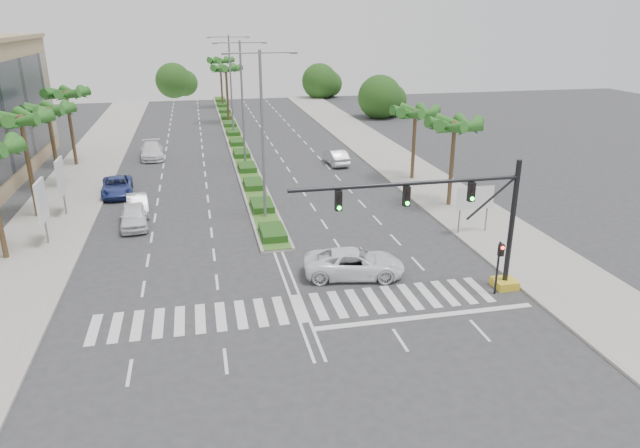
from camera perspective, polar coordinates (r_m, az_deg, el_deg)
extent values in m
plane|color=#333335|center=(29.54, -2.05, -8.43)|extent=(160.00, 160.00, 0.00)
cube|color=gray|center=(51.59, 10.68, 3.95)|extent=(6.00, 120.00, 0.15)
cube|color=gray|center=(48.86, -24.38, 1.56)|extent=(6.00, 120.00, 0.15)
cube|color=gray|center=(72.09, -8.58, 8.65)|extent=(2.20, 75.00, 0.20)
cube|color=#316121|center=(72.06, -8.59, 8.74)|extent=(1.80, 75.00, 0.04)
cube|color=gold|center=(33.20, 17.96, -5.67)|extent=(1.20, 1.20, 0.45)
cylinder|color=black|center=(31.90, 18.62, -0.02)|extent=(0.28, 0.28, 7.00)
cylinder|color=black|center=(28.54, 8.74, 4.00)|extent=(12.00, 0.20, 0.20)
cylinder|color=black|center=(30.76, 16.68, 2.41)|extent=(2.53, 0.12, 2.15)
cube|color=black|center=(30.12, 14.92, 3.11)|extent=(0.32, 0.24, 1.00)
cylinder|color=#19E533|center=(30.10, 14.99, 2.45)|extent=(0.20, 0.06, 0.20)
cube|color=black|center=(28.73, 8.67, 2.75)|extent=(0.32, 0.24, 1.00)
cylinder|color=#19E533|center=(28.70, 8.74, 2.06)|extent=(0.20, 0.06, 0.20)
cube|color=black|center=(27.70, 1.88, 2.33)|extent=(0.32, 0.24, 1.00)
cylinder|color=#19E533|center=(27.67, 1.94, 1.61)|extent=(0.20, 0.06, 0.20)
cylinder|color=black|center=(31.78, 17.32, -4.23)|extent=(0.12, 0.12, 3.00)
cube|color=black|center=(31.24, 17.66, -2.50)|extent=(0.28, 0.22, 0.65)
cylinder|color=red|center=(31.07, 17.81, -2.28)|extent=(0.18, 0.05, 0.18)
cylinder|color=slate|center=(39.71, 13.78, 0.83)|extent=(0.10, 0.10, 2.80)
cylinder|color=slate|center=(40.61, 16.33, 1.02)|extent=(0.10, 0.10, 2.80)
cube|color=#0C6638|center=(39.79, 15.22, 2.56)|extent=(2.60, 0.08, 1.50)
cube|color=white|center=(39.75, 15.26, 2.54)|extent=(2.70, 0.02, 1.60)
cylinder|color=slate|center=(40.90, -25.76, -0.08)|extent=(0.12, 0.12, 2.80)
cube|color=white|center=(40.43, -26.10, 2.05)|extent=(0.18, 2.10, 2.70)
cube|color=#D8594C|center=(40.43, -26.10, 2.05)|extent=(0.12, 2.00, 2.60)
cylinder|color=slate|center=(46.47, -24.23, 2.41)|extent=(0.12, 0.12, 2.80)
cube|color=white|center=(46.06, -24.51, 4.31)|extent=(0.18, 2.10, 2.70)
cube|color=#D8594C|center=(46.06, -24.51, 4.31)|extent=(0.12, 2.00, 2.60)
cone|color=#2C5C1D|center=(37.91, -28.94, 6.49)|extent=(0.90, 3.62, 1.50)
cone|color=#2C5C1D|center=(38.84, -29.19, 6.71)|extent=(3.39, 2.96, 1.50)
cylinder|color=brown|center=(46.37, -27.04, 4.91)|extent=(0.32, 0.32, 7.40)
sphere|color=brown|center=(45.70, -27.75, 9.26)|extent=(0.70, 0.70, 0.70)
cone|color=#2C5C1D|center=(45.44, -26.39, 9.29)|extent=(0.90, 3.62, 1.50)
cone|color=#2C5C1D|center=(46.36, -26.65, 9.43)|extent=(3.39, 2.96, 1.50)
cone|color=#2C5C1D|center=(46.80, -27.71, 9.34)|extent=(3.73, 1.68, 1.50)
cone|color=#2C5C1D|center=(46.44, -28.78, 9.10)|extent=(2.38, 3.65, 1.50)
cone|color=#2C5C1D|center=(45.53, -29.09, 8.88)|extent=(2.38, 3.65, 1.50)
cone|color=#2C5C1D|center=(44.76, -28.37, 8.84)|extent=(3.73, 1.68, 1.50)
cone|color=#2C5C1D|center=(44.72, -27.15, 9.03)|extent=(3.39, 2.96, 1.50)
cylinder|color=brown|center=(54.02, -25.05, 6.77)|extent=(0.32, 0.32, 6.80)
sphere|color=brown|center=(53.46, -25.57, 10.20)|extent=(0.70, 0.70, 0.70)
cone|color=#2C5C1D|center=(53.24, -24.39, 10.23)|extent=(0.90, 3.62, 1.50)
cone|color=#2C5C1D|center=(54.16, -24.65, 10.33)|extent=(3.39, 2.96, 1.50)
cone|color=#2C5C1D|center=(54.57, -25.57, 10.26)|extent=(3.73, 1.68, 1.50)
cone|color=#2C5C1D|center=(54.17, -26.48, 10.06)|extent=(2.38, 3.65, 1.50)
cone|color=#2C5C1D|center=(53.25, -26.71, 9.89)|extent=(2.38, 3.65, 1.50)
cone|color=#2C5C1D|center=(52.50, -26.06, 9.87)|extent=(3.73, 1.68, 1.50)
cone|color=#2C5C1D|center=(52.50, -25.01, 10.02)|extent=(3.39, 2.96, 1.50)
cylinder|color=brown|center=(61.67, -23.60, 8.61)|extent=(0.32, 0.32, 7.20)
sphere|color=brown|center=(61.17, -24.06, 11.81)|extent=(0.70, 0.70, 0.70)
cone|color=#2C5C1D|center=(60.97, -23.02, 11.84)|extent=(0.90, 3.62, 1.50)
cone|color=#2C5C1D|center=(61.89, -23.27, 11.91)|extent=(3.39, 2.96, 1.50)
cone|color=#2C5C1D|center=(62.27, -24.09, 11.83)|extent=(3.73, 1.68, 1.50)
cone|color=#2C5C1D|center=(61.85, -24.88, 11.68)|extent=(2.38, 3.65, 1.50)
cone|color=#2C5C1D|center=(60.92, -25.06, 11.55)|extent=(2.38, 3.65, 1.50)
cone|color=#2C5C1D|center=(60.19, -24.47, 11.55)|extent=(3.73, 1.68, 1.50)
cone|color=#2C5C1D|center=(60.21, -23.55, 11.68)|extent=(3.39, 2.96, 1.50)
cylinder|color=brown|center=(45.22, 13.02, 5.68)|extent=(0.32, 0.32, 6.50)
sphere|color=brown|center=(44.57, 13.34, 9.60)|extent=(0.70, 0.70, 0.70)
cone|color=#2C5C1D|center=(45.06, 14.61, 9.47)|extent=(0.90, 3.62, 1.50)
cone|color=#2C5C1D|center=(45.64, 13.66, 9.68)|extent=(3.39, 2.96, 1.50)
cone|color=#2C5C1D|center=(45.44, 12.47, 9.73)|extent=(3.73, 1.68, 1.50)
cone|color=#2C5C1D|center=(44.60, 11.90, 9.58)|extent=(2.38, 3.65, 1.50)
cone|color=#2C5C1D|center=(43.74, 12.40, 9.35)|extent=(2.38, 3.65, 1.50)
cone|color=#2C5C1D|center=(43.53, 13.63, 9.20)|extent=(3.73, 1.68, 1.50)
cone|color=#2C5C1D|center=(44.13, 14.62, 9.26)|extent=(3.39, 2.96, 1.50)
cylinder|color=brown|center=(52.39, 9.35, 7.69)|extent=(0.32, 0.32, 6.20)
sphere|color=brown|center=(51.85, 9.53, 10.93)|extent=(0.70, 0.70, 0.70)
cone|color=#2C5C1D|center=(52.28, 10.67, 10.82)|extent=(0.90, 3.62, 1.50)
cone|color=#2C5C1D|center=(52.90, 9.89, 10.98)|extent=(3.39, 2.96, 1.50)
cone|color=#2C5C1D|center=(52.76, 8.85, 11.01)|extent=(3.73, 1.68, 1.50)
cone|color=#2C5C1D|center=(51.95, 8.30, 10.90)|extent=(2.38, 3.65, 1.50)
cone|color=#2C5C1D|center=(51.07, 8.67, 10.72)|extent=(2.38, 3.65, 1.50)
cone|color=#2C5C1D|center=(50.79, 9.71, 10.62)|extent=(3.73, 1.68, 1.50)
cone|color=#2C5C1D|center=(51.33, 10.61, 10.66)|extent=(3.39, 2.96, 1.50)
cylinder|color=brown|center=(81.36, -9.25, 12.50)|extent=(0.32, 0.32, 7.50)
sphere|color=brown|center=(80.98, -9.40, 15.06)|extent=(0.70, 0.70, 0.70)
cone|color=#2C5C1D|center=(81.05, -8.59, 15.04)|extent=(0.90, 3.62, 1.50)
cone|color=#2C5C1D|center=(81.88, -8.94, 15.07)|extent=(3.39, 2.96, 1.50)
cone|color=#2C5C1D|center=(82.04, -9.62, 15.04)|extent=(3.73, 1.68, 1.50)
cone|color=#2C5C1D|center=(81.41, -10.13, 14.98)|extent=(2.38, 3.65, 1.50)
cone|color=#2C5C1D|center=(80.46, -10.10, 14.92)|extent=(2.38, 3.65, 1.50)
cone|color=#2C5C1D|center=(79.90, -9.53, 14.92)|extent=(3.73, 1.68, 1.50)
cone|color=#2C5C1D|center=(80.17, -8.85, 14.97)|extent=(3.39, 2.96, 1.50)
cylinder|color=brown|center=(96.24, -9.83, 13.61)|extent=(0.32, 0.32, 7.50)
sphere|color=brown|center=(95.91, -9.96, 15.77)|extent=(0.70, 0.70, 0.70)
cone|color=#2C5C1D|center=(95.98, -9.28, 15.75)|extent=(0.90, 3.62, 1.50)
cone|color=#2C5C1D|center=(96.81, -9.56, 15.77)|extent=(3.39, 2.96, 1.50)
cone|color=#2C5C1D|center=(96.98, -10.14, 15.74)|extent=(3.73, 1.68, 1.50)
cone|color=#2C5C1D|center=(96.35, -10.58, 15.69)|extent=(2.38, 3.65, 1.50)
cone|color=#2C5C1D|center=(95.40, -10.56, 15.65)|extent=(2.38, 3.65, 1.50)
cone|color=#2C5C1D|center=(94.84, -10.07, 15.66)|extent=(3.73, 1.68, 1.50)
cone|color=#2C5C1D|center=(95.10, -9.50, 15.70)|extent=(3.39, 2.96, 1.50)
cylinder|color=slate|center=(40.64, -5.76, 8.48)|extent=(0.20, 0.20, 12.00)
cylinder|color=slate|center=(39.78, -7.84, 16.59)|extent=(2.40, 0.10, 0.10)
cylinder|color=slate|center=(40.05, -4.27, 16.74)|extent=(2.40, 0.10, 0.10)
cube|color=slate|center=(39.70, -9.49, 16.43)|extent=(0.50, 0.25, 0.12)
cube|color=slate|center=(40.22, -2.65, 16.71)|extent=(0.50, 0.25, 0.12)
cylinder|color=slate|center=(56.34, -7.75, 11.63)|extent=(0.20, 0.20, 12.00)
cylinder|color=slate|center=(55.72, -9.33, 17.46)|extent=(2.40, 0.10, 0.10)
cylinder|color=slate|center=(55.91, -6.75, 17.58)|extent=(2.40, 0.10, 0.10)
cube|color=slate|center=(55.67, -10.50, 17.34)|extent=(0.50, 0.25, 0.12)
cube|color=slate|center=(56.04, -5.58, 17.58)|extent=(0.50, 0.25, 0.12)
cylinder|color=slate|center=(72.17, -8.89, 13.39)|extent=(0.20, 0.20, 12.00)
cylinder|color=slate|center=(71.69, -10.15, 17.94)|extent=(2.40, 0.10, 0.10)
cylinder|color=slate|center=(71.84, -8.14, 18.04)|extent=(2.40, 0.10, 0.10)
cube|color=slate|center=(71.65, -11.07, 17.84)|extent=(0.50, 0.25, 0.12)
cube|color=slate|center=(71.93, -7.23, 18.05)|extent=(0.50, 0.25, 0.12)
imported|color=white|center=(42.42, -18.14, 0.76)|extent=(2.27, 4.77, 1.57)
imported|color=silver|center=(45.26, -17.79, 1.87)|extent=(1.99, 4.42, 1.41)
imported|color=navy|center=(50.56, -19.62, 3.56)|extent=(2.87, 5.45, 1.46)
imported|color=white|center=(62.90, -16.46, 7.04)|extent=(2.63, 5.66, 1.60)
imported|color=white|center=(32.72, 3.45, -3.93)|extent=(6.13, 3.65, 1.60)
imported|color=silver|center=(57.80, 1.60, 6.72)|extent=(1.86, 4.67, 1.51)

